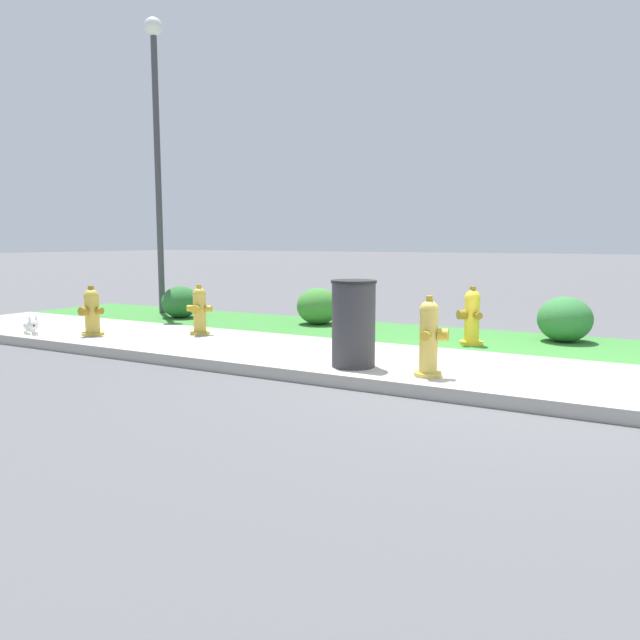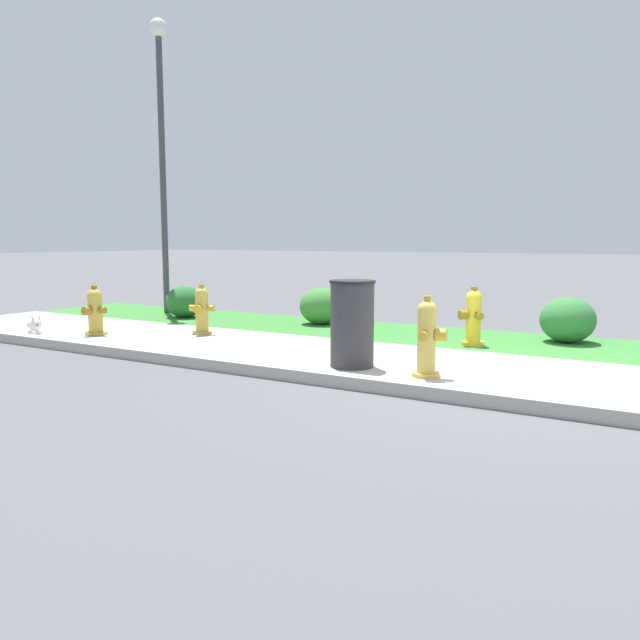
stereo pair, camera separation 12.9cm
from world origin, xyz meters
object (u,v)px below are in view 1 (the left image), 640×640
object	(u,v)px
fire_hydrant_by_grass_verge	(92,312)
street_lamp	(156,125)
small_white_dog	(31,326)
shrub_bush_mid_verge	(318,306)
trash_bin	(353,324)
fire_hydrant_near_corner	(199,311)
fire_hydrant_at_driveway	(472,317)
shrub_bush_near_lamp	(180,302)
shrub_bush_far_verge	(565,319)
fire_hydrant_across_street	(429,338)

from	to	relation	value
fire_hydrant_by_grass_verge	street_lamp	distance (m)	4.10
small_white_dog	shrub_bush_mid_verge	distance (m)	4.17
street_lamp	trash_bin	distance (m)	6.59
fire_hydrant_near_corner	street_lamp	distance (m)	4.21
small_white_dog	street_lamp	xyz separation A→B (m)	(-0.76, 3.25, 3.17)
fire_hydrant_at_driveway	shrub_bush_near_lamp	distance (m)	5.18
fire_hydrant_near_corner	trash_bin	world-z (taller)	trash_bin
small_white_dog	shrub_bush_far_verge	bearing A→B (deg)	55.28
fire_hydrant_near_corner	trash_bin	size ratio (longest dim) A/B	0.78
fire_hydrant_at_driveway	fire_hydrant_across_street	bearing A→B (deg)	139.00
small_white_dog	street_lamp	world-z (taller)	street_lamp
fire_hydrant_near_corner	small_white_dog	xyz separation A→B (m)	(-1.59, -1.53, -0.14)
shrub_bush_far_verge	fire_hydrant_near_corner	bearing A→B (deg)	-157.54
fire_hydrant_at_driveway	shrub_bush_near_lamp	world-z (taller)	fire_hydrant_at_driveway
fire_hydrant_by_grass_verge	trash_bin	distance (m)	4.18
street_lamp	shrub_bush_far_verge	distance (m)	7.60
fire_hydrant_at_driveway	shrub_bush_near_lamp	xyz separation A→B (m)	(-5.17, 0.31, -0.09)
shrub_bush_near_lamp	shrub_bush_far_verge	distance (m)	6.20
fire_hydrant_at_driveway	shrub_bush_mid_verge	size ratio (longest dim) A/B	1.10
street_lamp	trash_bin	xyz separation A→B (m)	(5.26, -2.70, -2.91)
small_white_dog	shrub_bush_near_lamp	world-z (taller)	shrub_bush_near_lamp
fire_hydrant_at_driveway	shrub_bush_mid_verge	xyz separation A→B (m)	(-2.69, 0.76, -0.07)
shrub_bush_near_lamp	shrub_bush_mid_verge	world-z (taller)	shrub_bush_mid_verge
fire_hydrant_across_street	shrub_bush_mid_verge	distance (m)	4.03
fire_hydrant_across_street	trash_bin	distance (m)	0.86
street_lamp	shrub_bush_far_verge	bearing A→B (deg)	1.44
fire_hydrant_by_grass_verge	shrub_bush_mid_verge	distance (m)	3.40
shrub_bush_mid_verge	fire_hydrant_at_driveway	bearing A→B (deg)	-15.71
shrub_bush_mid_verge	fire_hydrant_across_street	bearing A→B (deg)	-44.77
shrub_bush_near_lamp	shrub_bush_far_verge	bearing A→B (deg)	5.01
fire_hydrant_at_driveway	street_lamp	size ratio (longest dim) A/B	0.14
fire_hydrant_across_street	fire_hydrant_by_grass_verge	distance (m)	5.03
fire_hydrant_across_street	fire_hydrant_by_grass_verge	xyz separation A→B (m)	(-5.03, 0.22, -0.05)
street_lamp	shrub_bush_mid_verge	xyz separation A→B (m)	(3.26, 0.08, -3.08)
trash_bin	small_white_dog	bearing A→B (deg)	-172.94
fire_hydrant_by_grass_verge	street_lamp	world-z (taller)	street_lamp
street_lamp	shrub_bush_mid_verge	distance (m)	4.48
street_lamp	trash_bin	world-z (taller)	street_lamp
fire_hydrant_across_street	fire_hydrant_near_corner	bearing A→B (deg)	-113.45
fire_hydrant_by_grass_verge	shrub_bush_mid_verge	xyz separation A→B (m)	(2.16, 2.62, -0.04)
shrub_bush_mid_verge	shrub_bush_near_lamp	bearing A→B (deg)	-169.70
trash_bin	fire_hydrant_across_street	bearing A→B (deg)	-3.96
fire_hydrant_near_corner	street_lamp	size ratio (longest dim) A/B	0.14
fire_hydrant_at_driveway	shrub_bush_far_verge	distance (m)	1.32
fire_hydrant_across_street	street_lamp	xyz separation A→B (m)	(-6.12, 2.76, 2.99)
fire_hydrant_across_street	fire_hydrant_by_grass_verge	world-z (taller)	fire_hydrant_across_street
fire_hydrant_near_corner	fire_hydrant_by_grass_verge	bearing A→B (deg)	13.55
small_white_dog	fire_hydrant_across_street	bearing A→B (deg)	31.61
street_lamp	fire_hydrant_near_corner	bearing A→B (deg)	-36.26
fire_hydrant_near_corner	trash_bin	xyz separation A→B (m)	(2.91, -0.97, 0.12)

